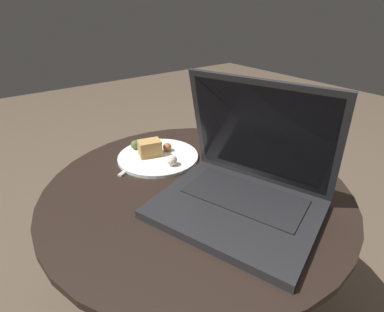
# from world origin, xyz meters

# --- Properties ---
(table) EXTENTS (0.73, 0.73, 0.48)m
(table) POSITION_xyz_m (0.00, 0.00, 0.35)
(table) COLOR #515156
(table) RESTS_ON ground_plane
(napkin) EXTENTS (0.17, 0.15, 0.00)m
(napkin) POSITION_xyz_m (-0.19, 0.02, 0.48)
(napkin) COLOR #B7332D
(napkin) RESTS_ON table
(laptop) EXTENTS (0.39, 0.35, 0.27)m
(laptop) POSITION_xyz_m (0.12, 0.03, 0.54)
(laptop) COLOR #232326
(laptop) RESTS_ON table
(beer_glass) EXTENTS (0.08, 0.08, 0.20)m
(beer_glass) POSITION_xyz_m (-0.05, 0.14, 0.58)
(beer_glass) COLOR gold
(beer_glass) RESTS_ON table
(snack_plate) EXTENTS (0.23, 0.23, 0.05)m
(snack_plate) POSITION_xyz_m (-0.18, 0.00, 0.49)
(snack_plate) COLOR white
(snack_plate) RESTS_ON table
(fork) EXTENTS (0.11, 0.17, 0.01)m
(fork) POSITION_xyz_m (-0.20, -0.04, 0.48)
(fork) COLOR #B2B2B7
(fork) RESTS_ON table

